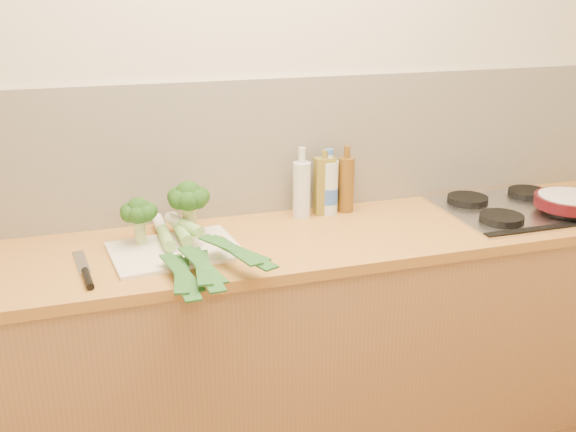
% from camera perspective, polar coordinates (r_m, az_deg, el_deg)
% --- Properties ---
extents(room_shell, '(3.50, 3.50, 3.50)m').
position_cam_1_polar(room_shell, '(2.54, -2.83, 6.03)').
color(room_shell, beige).
rests_on(room_shell, ground).
extents(counter, '(3.20, 0.62, 0.90)m').
position_cam_1_polar(counter, '(2.56, -0.88, -11.36)').
color(counter, '#A26E43').
rests_on(counter, ground).
extents(gas_hob, '(0.58, 0.50, 0.04)m').
position_cam_1_polar(gas_hob, '(2.79, 19.61, 0.70)').
color(gas_hob, silver).
rests_on(gas_hob, counter).
extents(chopping_board, '(0.47, 0.37, 0.01)m').
position_cam_1_polar(chopping_board, '(2.27, -10.01, -3.03)').
color(chopping_board, silver).
rests_on(chopping_board, counter).
extents(broccoli_left, '(0.13, 0.13, 0.17)m').
position_cam_1_polar(broccoli_left, '(2.29, -13.14, 0.32)').
color(broccoli_left, '#A3B167').
rests_on(broccoli_left, chopping_board).
extents(broccoli_right, '(0.15, 0.15, 0.21)m').
position_cam_1_polar(broccoli_right, '(2.33, -8.83, 1.57)').
color(broccoli_right, '#A3B167').
rests_on(broccoli_right, chopping_board).
extents(leek_front, '(0.11, 0.73, 0.04)m').
position_cam_1_polar(leek_front, '(2.24, -10.55, -2.50)').
color(leek_front, white).
rests_on(leek_front, chopping_board).
extents(leek_mid, '(0.12, 0.68, 0.04)m').
position_cam_1_polar(leek_mid, '(2.21, -8.92, -2.22)').
color(leek_mid, white).
rests_on(leek_mid, chopping_board).
extents(leek_back, '(0.28, 0.58, 0.04)m').
position_cam_1_polar(leek_back, '(2.21, -7.39, -1.69)').
color(leek_back, white).
rests_on(leek_back, chopping_board).
extents(chefs_knife, '(0.07, 0.33, 0.02)m').
position_cam_1_polar(chefs_knife, '(2.15, -17.52, -4.97)').
color(chefs_knife, silver).
rests_on(chefs_knife, counter).
extents(skillet, '(0.38, 0.27, 0.05)m').
position_cam_1_polar(skillet, '(2.80, 23.78, 1.22)').
color(skillet, '#440B11').
rests_on(skillet, gas_hob).
extents(oil_tin, '(0.08, 0.05, 0.26)m').
position_cam_1_polar(oil_tin, '(2.57, 3.25, 2.72)').
color(oil_tin, olive).
rests_on(oil_tin, counter).
extents(glass_bottle, '(0.07, 0.07, 0.28)m').
position_cam_1_polar(glass_bottle, '(2.54, 1.22, 2.47)').
color(glass_bottle, silver).
rests_on(glass_bottle, counter).
extents(amber_bottle, '(0.06, 0.06, 0.27)m').
position_cam_1_polar(amber_bottle, '(2.61, 5.19, 2.88)').
color(amber_bottle, brown).
rests_on(amber_bottle, counter).
extents(water_bottle, '(0.08, 0.08, 0.25)m').
position_cam_1_polar(water_bottle, '(2.59, 3.62, 2.43)').
color(water_bottle, silver).
rests_on(water_bottle, counter).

